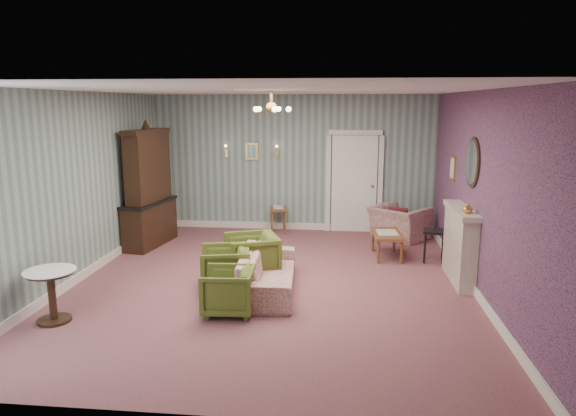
# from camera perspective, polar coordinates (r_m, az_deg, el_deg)

# --- Properties ---
(floor) EXTENTS (7.00, 7.00, 0.00)m
(floor) POSITION_cam_1_polar(r_m,az_deg,el_deg) (8.07, -1.72, -8.22)
(floor) COLOR #804A50
(floor) RESTS_ON ground
(ceiling) EXTENTS (7.00, 7.00, 0.00)m
(ceiling) POSITION_cam_1_polar(r_m,az_deg,el_deg) (7.60, -1.85, 12.84)
(ceiling) COLOR white
(ceiling) RESTS_ON ground
(wall_back) EXTENTS (6.00, 0.00, 6.00)m
(wall_back) POSITION_cam_1_polar(r_m,az_deg,el_deg) (11.15, 0.61, 4.93)
(wall_back) COLOR slate
(wall_back) RESTS_ON ground
(wall_front) EXTENTS (6.00, 0.00, 6.00)m
(wall_front) POSITION_cam_1_polar(r_m,az_deg,el_deg) (4.34, -7.94, -5.58)
(wall_front) COLOR slate
(wall_front) RESTS_ON ground
(wall_left) EXTENTS (0.00, 7.00, 7.00)m
(wall_left) POSITION_cam_1_polar(r_m,az_deg,el_deg) (8.63, -21.96, 2.19)
(wall_left) COLOR slate
(wall_left) RESTS_ON ground
(wall_right) EXTENTS (0.00, 7.00, 7.00)m
(wall_right) POSITION_cam_1_polar(r_m,az_deg,el_deg) (7.89, 20.36, 1.51)
(wall_right) COLOR slate
(wall_right) RESTS_ON ground
(wall_right_floral) EXTENTS (0.00, 7.00, 7.00)m
(wall_right_floral) POSITION_cam_1_polar(r_m,az_deg,el_deg) (7.89, 20.26, 1.51)
(wall_right_floral) COLOR #A35171
(wall_right_floral) RESTS_ON ground
(door) EXTENTS (1.12, 0.12, 2.16)m
(door) POSITION_cam_1_polar(r_m,az_deg,el_deg) (11.11, 7.28, 2.90)
(door) COLOR white
(door) RESTS_ON floor
(olive_chair_a) EXTENTS (0.64, 0.68, 0.67)m
(olive_chair_a) POSITION_cam_1_polar(r_m,az_deg,el_deg) (6.90, -6.63, -8.81)
(olive_chair_a) COLOR #505D20
(olive_chair_a) RESTS_ON floor
(olive_chair_b) EXTENTS (0.79, 0.82, 0.72)m
(olive_chair_b) POSITION_cam_1_polar(r_m,az_deg,el_deg) (7.75, -6.96, -6.34)
(olive_chair_b) COLOR #505D20
(olive_chair_b) RESTS_ON floor
(olive_chair_c) EXTENTS (0.95, 0.97, 0.79)m
(olive_chair_c) POSITION_cam_1_polar(r_m,az_deg,el_deg) (8.15, -4.03, -5.11)
(olive_chair_c) COLOR #505D20
(olive_chair_c) RESTS_ON floor
(sofa_chintz) EXTENTS (0.70, 2.00, 0.77)m
(sofa_chintz) POSITION_cam_1_polar(r_m,az_deg,el_deg) (7.65, -2.27, -6.29)
(sofa_chintz) COLOR #913A47
(sofa_chintz) RESTS_ON floor
(wingback_chair) EXTENTS (1.21, 1.18, 0.90)m
(wingback_chair) POSITION_cam_1_polar(r_m,az_deg,el_deg) (10.73, 12.17, -1.01)
(wingback_chair) COLOR #913A47
(wingback_chair) RESTS_ON floor
(dresser) EXTENTS (0.70, 1.48, 2.38)m
(dresser) POSITION_cam_1_polar(r_m,az_deg,el_deg) (10.26, -15.15, 2.49)
(dresser) COLOR black
(dresser) RESTS_ON floor
(fireplace) EXTENTS (0.30, 1.40, 1.16)m
(fireplace) POSITION_cam_1_polar(r_m,az_deg,el_deg) (8.42, 18.37, -3.84)
(fireplace) COLOR beige
(fireplace) RESTS_ON floor
(mantel_vase) EXTENTS (0.15, 0.15, 0.15)m
(mantel_vase) POSITION_cam_1_polar(r_m,az_deg,el_deg) (7.89, 19.13, -0.01)
(mantel_vase) COLOR gold
(mantel_vase) RESTS_ON fireplace
(oval_mirror) EXTENTS (0.04, 0.76, 0.84)m
(oval_mirror) POSITION_cam_1_polar(r_m,az_deg,el_deg) (8.21, 19.60, 4.74)
(oval_mirror) COLOR white
(oval_mirror) RESTS_ON wall_right
(framed_print) EXTENTS (0.04, 0.34, 0.42)m
(framed_print) POSITION_cam_1_polar(r_m,az_deg,el_deg) (9.55, 17.69, 4.21)
(framed_print) COLOR gold
(framed_print) RESTS_ON wall_right
(coffee_table) EXTENTS (0.56, 0.93, 0.46)m
(coffee_table) POSITION_cam_1_polar(r_m,az_deg,el_deg) (9.46, 10.79, -4.00)
(coffee_table) COLOR brown
(coffee_table) RESTS_ON floor
(side_table_black) EXTENTS (0.44, 0.44, 0.57)m
(side_table_black) POSITION_cam_1_polar(r_m,az_deg,el_deg) (9.36, 15.75, -4.05)
(side_table_black) COLOR black
(side_table_black) RESTS_ON floor
(pedestal_table) EXTENTS (0.65, 0.65, 0.68)m
(pedestal_table) POSITION_cam_1_polar(r_m,az_deg,el_deg) (7.23, -24.51, -8.78)
(pedestal_table) COLOR black
(pedestal_table) RESTS_ON floor
(nesting_table) EXTENTS (0.43, 0.50, 0.58)m
(nesting_table) POSITION_cam_1_polar(r_m,az_deg,el_deg) (11.03, -1.08, -1.24)
(nesting_table) COLOR brown
(nesting_table) RESTS_ON floor
(gilt_mirror_back) EXTENTS (0.28, 0.06, 0.36)m
(gilt_mirror_back) POSITION_cam_1_polar(r_m,az_deg,el_deg) (11.20, -4.03, 6.22)
(gilt_mirror_back) COLOR gold
(gilt_mirror_back) RESTS_ON wall_back
(sconce_left) EXTENTS (0.16, 0.12, 0.30)m
(sconce_left) POSITION_cam_1_polar(r_m,az_deg,el_deg) (11.29, -6.81, 6.21)
(sconce_left) COLOR gold
(sconce_left) RESTS_ON wall_back
(sconce_right) EXTENTS (0.16, 0.12, 0.30)m
(sconce_right) POSITION_cam_1_polar(r_m,az_deg,el_deg) (11.10, -1.23, 6.20)
(sconce_right) COLOR gold
(sconce_right) RESTS_ON wall_back
(chandelier) EXTENTS (0.56, 0.56, 0.36)m
(chandelier) POSITION_cam_1_polar(r_m,az_deg,el_deg) (7.60, -1.84, 10.81)
(chandelier) COLOR gold
(chandelier) RESTS_ON ceiling
(burgundy_cushion) EXTENTS (0.41, 0.28, 0.39)m
(burgundy_cushion) POSITION_cam_1_polar(r_m,az_deg,el_deg) (10.57, 11.99, -1.01)
(burgundy_cushion) COLOR maroon
(burgundy_cushion) RESTS_ON wingback_chair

